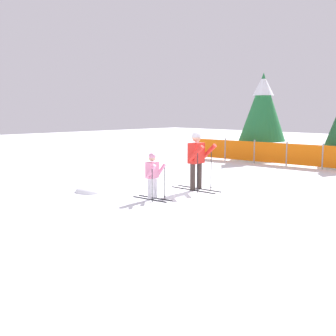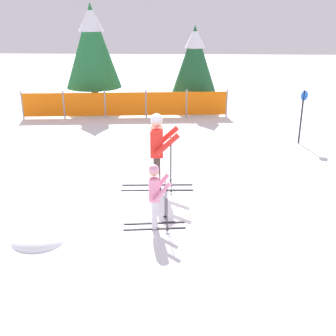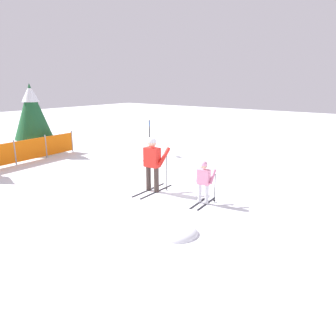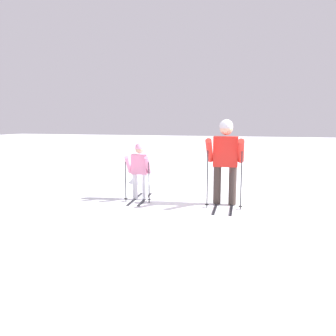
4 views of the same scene
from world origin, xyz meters
The scene contains 4 objects.
ground_plane centered at (0.00, 0.00, 0.00)m, with size 60.00×60.00×0.00m, color white.
skier_adult centered at (0.10, -0.04, 1.00)m, with size 1.59×0.72×1.67m.
skier_child centered at (0.15, -1.79, 0.70)m, with size 1.14×0.56×1.19m.
snow_mound centered at (-1.80, -2.40, 0.00)m, with size 0.89×0.76×0.36m, color white.
Camera 4 is at (6.45, 0.62, 1.64)m, focal length 35.00 mm.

